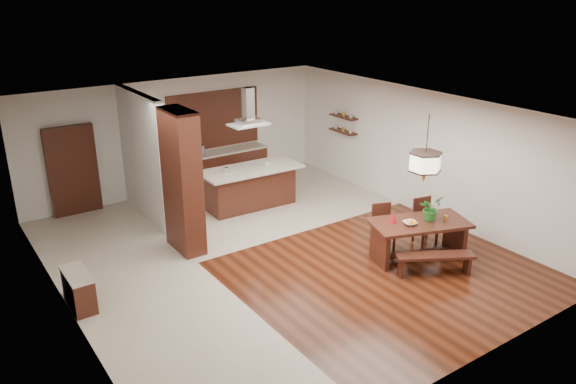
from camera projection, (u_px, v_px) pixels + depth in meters
room_shell at (275, 155)px, 10.62m from camera, size 9.00×9.04×2.92m
tile_hallway at (146, 293)px, 9.89m from camera, size 2.50×9.00×0.01m
tile_kitchen at (262, 202)px, 13.94m from camera, size 5.50×4.00×0.01m
soffit_band at (275, 112)px, 10.33m from camera, size 8.00×9.00×0.02m
partition_pier at (182, 182)px, 11.02m from camera, size 0.45×1.00×2.90m
partition_stub at (143, 156)px, 12.63m from camera, size 0.18×2.40×2.90m
hallway_console at (79, 290)px, 9.37m from camera, size 0.37×0.88×0.63m
hallway_doorway at (73, 171)px, 12.93m from camera, size 1.10×0.20×2.10m
rear_counter at (220, 168)px, 14.95m from camera, size 2.60×0.62×0.95m
kitchen_window at (214, 119)px, 14.70m from camera, size 2.60×0.08×1.50m
shelf_lower at (343, 131)px, 14.91m from camera, size 0.26×0.90×0.04m
shelf_upper at (343, 117)px, 14.77m from camera, size 0.26×0.90×0.04m
dining_table at (419, 231)px, 10.94m from camera, size 2.09×1.51×0.78m
dining_bench at (434, 264)px, 10.46m from camera, size 1.41×1.01×0.41m
dining_chair_left at (384, 227)px, 11.39m from camera, size 0.52×0.52×0.93m
dining_chair_right at (426, 222)px, 11.61m from camera, size 0.50×0.50×0.96m
pendant_lantern at (426, 149)px, 10.35m from camera, size 0.64×0.64×1.31m
foliage_plant at (430, 208)px, 10.86m from camera, size 0.50×0.45×0.48m
fruit_bowl at (410, 223)px, 10.72m from camera, size 0.31×0.31×0.06m
napkin_cone at (393, 217)px, 10.78m from camera, size 0.19×0.19×0.23m
gold_ornament at (445, 218)px, 10.91m from camera, size 0.08×0.08×0.10m
kitchen_island at (250, 187)px, 13.49m from camera, size 2.45×1.13×1.00m
range_hood at (248, 107)px, 12.80m from camera, size 0.90×0.55×0.87m
island_cup at (267, 164)px, 13.41m from camera, size 0.14×0.14×0.09m
microwave at (192, 151)px, 14.29m from camera, size 0.58×0.44×0.29m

